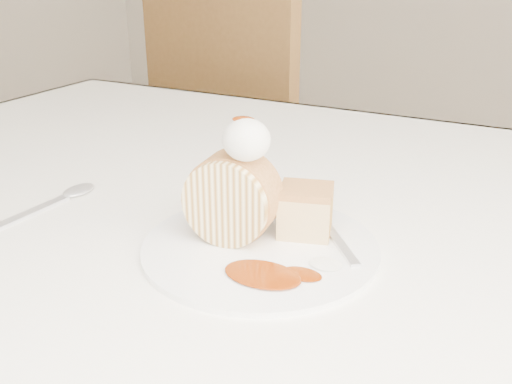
% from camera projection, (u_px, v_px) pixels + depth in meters
% --- Properties ---
extents(table, '(1.40, 0.90, 0.75)m').
position_uv_depth(table, '(273.00, 258.00, 0.74)').
color(table, white).
rests_on(table, ground).
extents(chair_far, '(0.52, 0.52, 0.97)m').
position_uv_depth(chair_far, '(246.00, 139.00, 1.58)').
color(chair_far, brown).
rests_on(chair_far, ground).
extents(plate, '(0.30, 0.30, 0.01)m').
position_uv_depth(plate, '(260.00, 247.00, 0.58)').
color(plate, white).
rests_on(plate, table).
extents(roulade_slice, '(0.09, 0.06, 0.09)m').
position_uv_depth(roulade_slice, '(232.00, 198.00, 0.57)').
color(roulade_slice, '#FCEAAF').
rests_on(roulade_slice, plate).
extents(cake_chunk, '(0.06, 0.06, 0.04)m').
position_uv_depth(cake_chunk, '(305.00, 213.00, 0.59)').
color(cake_chunk, '#C27D49').
rests_on(cake_chunk, plate).
extents(whipped_cream, '(0.05, 0.05, 0.04)m').
position_uv_depth(whipped_cream, '(246.00, 140.00, 0.54)').
color(whipped_cream, white).
rests_on(whipped_cream, roulade_slice).
extents(caramel_drizzle, '(0.02, 0.02, 0.01)m').
position_uv_depth(caramel_drizzle, '(244.00, 114.00, 0.54)').
color(caramel_drizzle, '#762704').
rests_on(caramel_drizzle, whipped_cream).
extents(caramel_pool, '(0.08, 0.07, 0.00)m').
position_uv_depth(caramel_pool, '(263.00, 274.00, 0.52)').
color(caramel_pool, '#762704').
rests_on(caramel_pool, plate).
extents(fork, '(0.10, 0.12, 0.00)m').
position_uv_depth(fork, '(338.00, 241.00, 0.58)').
color(fork, silver).
rests_on(fork, plate).
extents(spoon, '(0.04, 0.17, 0.00)m').
position_uv_depth(spoon, '(19.00, 218.00, 0.64)').
color(spoon, silver).
rests_on(spoon, table).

